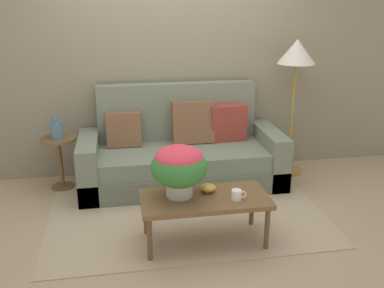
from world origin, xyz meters
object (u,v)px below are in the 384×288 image
Objects in this scene: side_table at (60,154)px; coffee_mug at (237,195)px; couch at (182,154)px; floor_lamp at (296,61)px; table_vase at (57,129)px; snack_bowl at (208,188)px; coffee_table at (205,202)px; potted_plant at (179,166)px.

coffee_mug is at bearing -42.85° from side_table.
floor_lamp is (1.28, 0.09, 0.96)m from couch.
table_vase is (-1.53, 1.41, 0.21)m from coffee_mug.
snack_bowl is at bearing -134.48° from floor_lamp.
side_table is 0.28m from table_vase.
couch reaches higher than side_table.
side_table reaches higher than coffee_table.
snack_bowl is (0.05, -1.16, 0.13)m from couch.
side_table is 4.21× the size of snack_bowl.
side_table is 2.72m from floor_lamp.
couch reaches higher than table_vase.
side_table is 2.29× the size of table_vase.
couch is at bearing 90.15° from coffee_table.
coffee_table is at bearing -45.74° from side_table.
snack_bowl is (-1.23, -1.25, -0.84)m from floor_lamp.
coffee_table is at bearing -16.91° from potted_plant.
table_vase is (-0.00, -0.01, 0.28)m from side_table.
side_table is 1.69m from potted_plant.
table_vase is at bearing 177.65° from couch.
floor_lamp is (2.56, 0.03, 0.90)m from side_table.
coffee_table is 1.85× the size of side_table.
couch is 1.33m from table_vase.
side_table is 0.37× the size of floor_lamp.
couch is 4.74× the size of potted_plant.
coffee_mug is (0.24, -0.10, 0.09)m from coffee_table.
table_vase reaches higher than coffee_mug.
couch is at bearing 80.70° from potted_plant.
floor_lamp is at bearing 45.52° from snack_bowl.
couch is 1.60m from floor_lamp.
side_table is at bearing 71.64° from table_vase.
couch is 1.26m from coffee_table.
potted_plant is at bearing -138.92° from floor_lamp.
couch is 17.25× the size of coffee_mug.
coffee_table is (0.00, -1.26, 0.05)m from couch.
couch is 1.41× the size of floor_lamp.
coffee_mug is 0.27m from snack_bowl.
coffee_table is 0.37m from potted_plant.
table_vase reaches higher than snack_bowl.
snack_bowl is at bearing 135.96° from coffee_mug.
coffee_table is at bearing 158.13° from coffee_mug.
snack_bowl is (1.33, -1.23, 0.06)m from side_table.
snack_bowl is (-0.20, 0.19, -0.01)m from coffee_mug.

